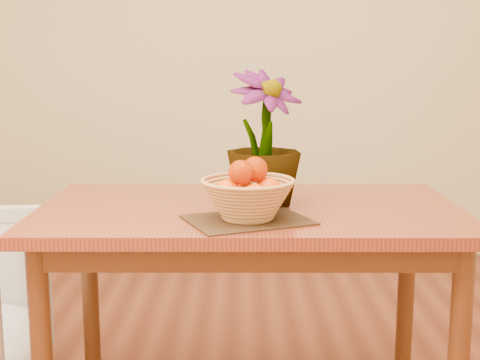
{
  "coord_description": "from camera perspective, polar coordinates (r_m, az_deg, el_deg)",
  "views": [
    {
      "loc": [
        -0.03,
        -1.88,
        1.24
      ],
      "look_at": [
        -0.03,
        0.15,
        0.87
      ],
      "focal_mm": 50.0,
      "sensor_mm": 36.0,
      "label": 1
    }
  ],
  "objects": [
    {
      "name": "orange_pile",
      "position": [
        2.01,
        0.7,
        -0.14
      ],
      "size": [
        0.2,
        0.19,
        0.14
      ],
      "rotation": [
        0.0,
        0.0,
        -0.28
      ],
      "color": "#FF5B04",
      "rests_on": "wicker_basket"
    },
    {
      "name": "table",
      "position": [
        2.25,
        0.78,
        -4.43
      ],
      "size": [
        1.4,
        0.8,
        0.75
      ],
      "color": "maroon",
      "rests_on": "floor"
    },
    {
      "name": "placemat",
      "position": [
        2.03,
        0.67,
        -3.43
      ],
      "size": [
        0.43,
        0.38,
        0.01
      ],
      "primitive_type": "cube",
      "rotation": [
        0.0,
        0.0,
        0.4
      ],
      "color": "#342112",
      "rests_on": "table"
    },
    {
      "name": "potted_plant",
      "position": [
        2.21,
        2.03,
        3.57
      ],
      "size": [
        0.35,
        0.35,
        0.45
      ],
      "primitive_type": "imported",
      "rotation": [
        0.0,
        0.0,
        0.63
      ],
      "color": "#144814",
      "rests_on": "table"
    },
    {
      "name": "wicker_basket",
      "position": [
        2.02,
        0.67,
        -1.77
      ],
      "size": [
        0.29,
        0.29,
        0.12
      ],
      "color": "tan",
      "rests_on": "placemat"
    },
    {
      "name": "wall_back",
      "position": [
        4.13,
        0.49,
        11.91
      ],
      "size": [
        4.0,
        0.02,
        2.7
      ],
      "primitive_type": "cube",
      "color": "beige",
      "rests_on": "floor"
    }
  ]
}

